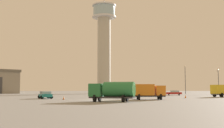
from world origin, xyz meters
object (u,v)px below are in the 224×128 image
car_teal (45,95)px  traffic_cone_near_left (185,96)px  truck_fuel_tanker_green (113,90)px  truck_box_yellow (223,90)px  light_post_north (185,77)px  traffic_cone_near_right (64,98)px  truck_box_orange (147,91)px  control_tower (104,40)px  car_red (174,93)px  light_post_west (218,79)px

car_teal → traffic_cone_near_left: 27.59m
truck_fuel_tanker_green → truck_box_yellow: bearing=-118.5°
truck_box_yellow → car_teal: bearing=170.0°
light_post_north → traffic_cone_near_right: light_post_north is taller
truck_box_orange → light_post_north: 55.37m
control_tower → car_teal: 62.90m
truck_box_yellow → car_red: size_ratio=1.38×
control_tower → car_red: (21.03, -30.66, -20.21)m
truck_box_yellow → traffic_cone_near_left: bearing=-171.0°
control_tower → traffic_cone_near_right: control_tower is taller
light_post_north → truck_box_yellow: bearing=-90.5°
truck_box_yellow → light_post_north: bearing=62.8°
truck_box_orange → light_post_west: size_ratio=0.65×
truck_box_orange → traffic_cone_near_left: 12.23m
control_tower → car_teal: size_ratio=8.34×
truck_fuel_tanker_green → light_post_west: 67.70m
light_post_north → light_post_west: bearing=-13.7°
light_post_west → light_post_north: light_post_north is taller
car_red → traffic_cone_near_left: bearing=91.2°
truck_box_yellow → traffic_cone_near_right: 37.14m
truck_box_yellow → car_red: 18.47m
truck_box_yellow → light_post_north: 35.90m
truck_box_yellow → truck_fuel_tanker_green: (-24.99, -24.22, 0.07)m
car_teal → traffic_cone_near_right: (4.30, -4.81, -0.44)m
car_teal → truck_box_orange: bearing=-127.7°
control_tower → truck_box_orange: 67.15m
control_tower → light_post_west: (39.59, -14.44, -15.76)m
control_tower → truck_box_yellow: control_tower is taller
car_red → car_teal: size_ratio=0.96×
truck_box_orange → truck_fuel_tanker_green: (-5.98, -8.14, 0.10)m
control_tower → traffic_cone_near_right: 67.12m
truck_box_orange → traffic_cone_near_right: size_ratio=9.23×
light_post_north → traffic_cone_near_left: 44.78m
truck_box_orange → car_teal: (-18.69, 4.68, -0.77)m
truck_fuel_tanker_green → control_tower: bearing=-69.7°
truck_box_yellow → truck_fuel_tanker_green: 34.80m
car_teal → traffic_cone_near_right: bearing=-161.9°
truck_box_orange → traffic_cone_near_right: 14.44m
control_tower → car_teal: control_tower is taller
truck_box_yellow → light_post_north: light_post_north is taller
truck_fuel_tanker_green → traffic_cone_near_left: size_ratio=10.21×
truck_box_orange → traffic_cone_near_left: (8.63, 8.59, -1.18)m
truck_box_yellow → truck_box_orange: size_ratio=1.10×
control_tower → light_post_north: (28.93, -11.84, -15.07)m
car_teal → light_post_north: 60.68m
traffic_cone_near_left → truck_fuel_tanker_green: bearing=-131.1°
truck_box_yellow → traffic_cone_near_left: truck_box_yellow is taller
light_post_north → traffic_cone_near_left: (-10.68, -43.13, -5.56)m
truck_box_yellow → light_post_west: size_ratio=0.72×
truck_fuel_tanker_green → truck_box_orange: bearing=-108.9°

